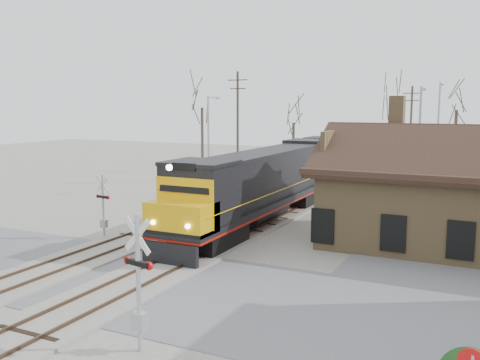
# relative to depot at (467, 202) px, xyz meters

# --- Properties ---
(ground) EXTENTS (140.00, 140.00, 0.00)m
(ground) POSITION_rel_depot_xyz_m (-11.99, -12.00, -2.41)
(ground) COLOR #AAA59A
(ground) RESTS_ON ground
(road) EXTENTS (60.00, 9.00, 0.03)m
(road) POSITION_rel_depot_xyz_m (-11.99, -12.00, -2.39)
(road) COLOR slate
(road) RESTS_ON ground
(track_main) EXTENTS (3.40, 90.00, 0.24)m
(track_main) POSITION_rel_depot_xyz_m (-11.99, 3.00, -2.34)
(track_main) COLOR #AAA59A
(track_main) RESTS_ON ground
(track_siding) EXTENTS (3.40, 90.00, 0.24)m
(track_siding) POSITION_rel_depot_xyz_m (-16.49, 3.00, -2.34)
(track_siding) COLOR #AAA59A
(track_siding) RESTS_ON ground
(depot) EXTENTS (15.20, 9.31, 7.90)m
(depot) POSITION_rel_depot_xyz_m (0.00, 0.00, 0.00)
(depot) COLOR olive
(depot) RESTS_ON ground
(locomotive_lead) EXTENTS (3.16, 21.15, 4.70)m
(locomotive_lead) POSITION_rel_depot_xyz_m (-11.99, 0.21, 0.06)
(locomotive_lead) COLOR black
(locomotive_lead) RESTS_ON ground
(locomotive_trailing) EXTENTS (3.16, 21.15, 4.45)m
(locomotive_trailing) POSITION_rel_depot_xyz_m (-11.99, 21.63, 0.06)
(locomotive_trailing) COLOR black
(locomotive_trailing) RESTS_ON ground
(crossbuck_near) EXTENTS (1.20, 0.34, 4.24)m
(crossbuck_near) POSITION_rel_depot_xyz_m (-8.10, -17.22, -0.43)
(crossbuck_near) COLOR #A5A8AD
(crossbuck_near) RESTS_ON ground
(crossbuck_far) EXTENTS (1.02, 0.27, 3.58)m
(crossbuck_far) POSITION_rel_depot_xyz_m (-18.31, -6.77, -0.69)
(crossbuck_far) COLOR #A5A8AD
(crossbuck_far) RESTS_ON ground
(streetlight_a) EXTENTS (0.25, 2.04, 8.11)m
(streetlight_a) POSITION_rel_depot_xyz_m (-20.36, 9.03, 2.18)
(streetlight_a) COLOR #A5A8AD
(streetlight_a) RESTS_ON ground
(streetlight_b) EXTENTS (0.25, 2.04, 8.69)m
(streetlight_b) POSITION_rel_depot_xyz_m (-3.88, 10.49, 2.47)
(streetlight_b) COLOR #A5A8AD
(streetlight_b) RESTS_ON ground
(streetlight_c) EXTENTS (0.25, 2.04, 9.34)m
(streetlight_c) POSITION_rel_depot_xyz_m (-3.64, 20.43, 2.80)
(streetlight_c) COLOR #A5A8AD
(streetlight_c) RESTS_ON ground
(utility_pole_a) EXTENTS (2.00, 0.24, 10.49)m
(utility_pole_a) POSITION_rel_depot_xyz_m (-21.24, 16.13, 3.07)
(utility_pole_a) COLOR #382D23
(utility_pole_a) RESTS_ON ground
(utility_pole_b) EXTENTS (2.00, 0.24, 9.43)m
(utility_pole_b) POSITION_rel_depot_xyz_m (-7.73, 32.39, 2.53)
(utility_pole_b) COLOR #382D23
(utility_pole_b) RESTS_ON ground
(tree_a) EXTENTS (4.71, 4.71, 11.53)m
(tree_a) POSITION_rel_depot_xyz_m (-28.61, 22.13, 5.81)
(tree_a) COLOR #382D23
(tree_a) RESTS_ON ground
(tree_b) EXTENTS (3.54, 3.54, 8.67)m
(tree_b) POSITION_rel_depot_xyz_m (-20.17, 28.53, 3.76)
(tree_b) COLOR #382D23
(tree_b) RESTS_ON ground
(tree_c) EXTENTS (5.01, 5.01, 12.28)m
(tree_c) POSITION_rel_depot_xyz_m (-10.38, 35.15, 6.35)
(tree_c) COLOR #382D23
(tree_c) RESTS_ON ground
(tree_d) EXTENTS (4.58, 4.58, 11.22)m
(tree_d) POSITION_rel_depot_xyz_m (-2.79, 28.64, 5.58)
(tree_d) COLOR #382D23
(tree_d) RESTS_ON ground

